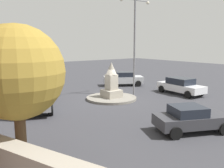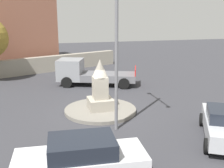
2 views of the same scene
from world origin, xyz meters
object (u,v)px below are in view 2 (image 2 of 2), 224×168
object	(u,v)px
corner_building	(4,21)
monument	(100,89)
streetlamp	(117,22)
truck_grey_near_island	(88,73)
car_white_parked_right	(81,158)

from	to	relation	value
corner_building	monument	bearing A→B (deg)	20.93
streetlamp	corner_building	size ratio (longest dim) A/B	0.88
corner_building	streetlamp	bearing A→B (deg)	18.76
streetlamp	corner_building	xyz separation A→B (m)	(-19.65, -6.68, -0.29)
monument	corner_building	world-z (taller)	corner_building
streetlamp	truck_grey_near_island	world-z (taller)	streetlamp
streetlamp	truck_grey_near_island	size ratio (longest dim) A/B	1.32
truck_grey_near_island	monument	bearing A→B (deg)	-3.97
car_white_parked_right	corner_building	xyz separation A→B (m)	(-23.31, -4.38, 4.08)
truck_grey_near_island	streetlamp	bearing A→B (deg)	-1.64
car_white_parked_right	corner_building	size ratio (longest dim) A/B	0.47
streetlamp	car_white_parked_right	world-z (taller)	streetlamp
car_white_parked_right	truck_grey_near_island	bearing A→B (deg)	168.57
monument	car_white_parked_right	size ratio (longest dim) A/B	0.63
car_white_parked_right	truck_grey_near_island	world-z (taller)	truck_grey_near_island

